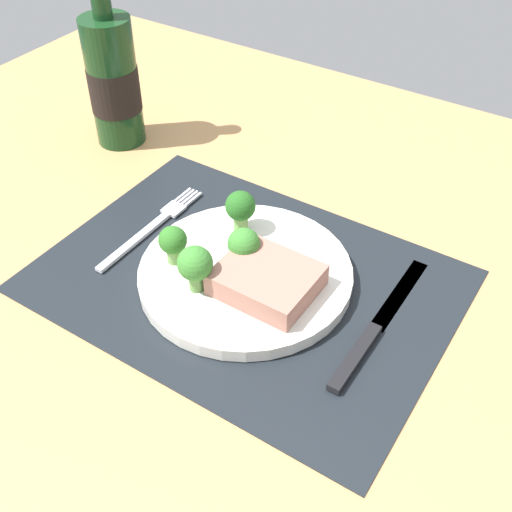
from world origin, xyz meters
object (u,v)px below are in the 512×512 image
fork (152,227)px  steak (267,280)px  plate (245,274)px  wine_bottle (113,80)px  knife (373,330)px

fork → steak: bearing=-10.9°
plate → steak: 4.59cm
steak → wine_bottle: (-37.37, 17.54, 6.59)cm
fork → wine_bottle: 25.24cm
steak → knife: (12.34, 1.93, -2.69)cm
plate → steak: size_ratio=2.34×
wine_bottle → knife: bearing=-17.4°
fork → knife: knife is taller
steak → knife: steak is taller
fork → knife: size_ratio=0.83×
plate → wine_bottle: (-33.58, 16.14, 8.78)cm
plate → knife: plate is taller
knife → wine_bottle: 52.92cm
plate → knife: size_ratio=1.08×
knife → steak: bearing=-173.8°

